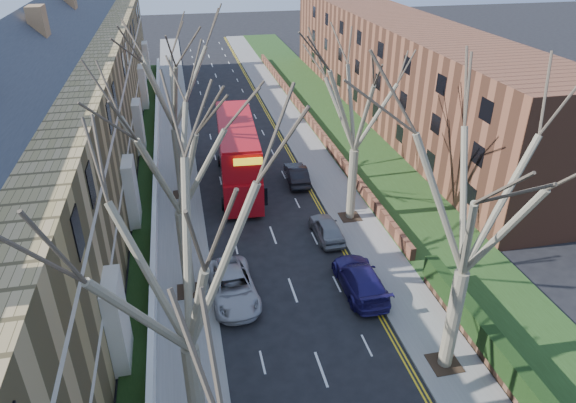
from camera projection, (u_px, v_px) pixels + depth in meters
pavement_left at (175, 143)px, 48.51m from camera, size 3.00×102.00×0.12m
pavement_right at (299, 133)px, 50.75m from camera, size 3.00×102.00×0.12m
terrace_left at (64, 121)px, 37.60m from camera, size 9.70×78.00×13.60m
flats_right at (396, 67)px, 53.99m from camera, size 13.97×54.00×10.00m
front_wall_left at (156, 174)px, 41.06m from camera, size 0.30×78.00×1.00m
grass_verge_right at (342, 129)px, 51.55m from camera, size 6.00×102.00×0.06m
tree_left_mid at (177, 246)px, 15.68m from camera, size 10.50×10.50×14.71m
tree_left_far at (172, 139)px, 24.43m from camera, size 10.15×10.15×14.22m
tree_left_dist at (169, 71)px, 34.59m from camera, size 10.50×10.50×14.71m
tree_right_mid at (480, 183)px, 19.53m from camera, size 10.50×10.50×14.71m
tree_right_far at (358, 90)px, 31.71m from camera, size 10.15×10.15×14.22m
double_decker_bus at (238, 156)px, 39.70m from camera, size 3.56×12.22×5.01m
car_left_far at (233, 287)px, 28.11m from camera, size 2.75×5.44×1.47m
car_right_near at (360, 279)px, 28.69m from camera, size 2.16×5.27×1.53m
car_right_mid at (327, 228)px, 33.61m from camera, size 1.68×4.08×1.38m
car_right_far at (297, 174)px, 40.85m from camera, size 1.78×4.43×1.43m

